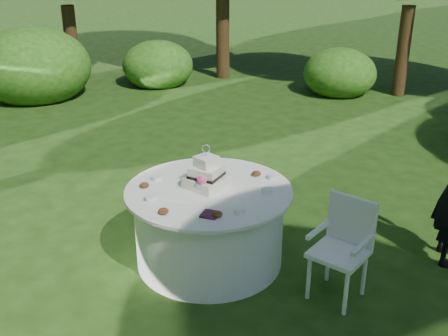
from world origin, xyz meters
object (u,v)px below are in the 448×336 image
Objects in this scene: table at (209,225)px; chair at (344,241)px; cake at (206,176)px; napkins at (210,214)px.

chair reaches higher than table.
chair is (1.31, -0.12, -0.36)m from cake.
table is at bearing -40.04° from cake.
napkins is at bearing -67.53° from table.
napkins reaches higher than table.
chair is (1.07, 0.39, -0.26)m from napkins.
napkins is 0.32× the size of cake.
chair is at bearing -5.32° from cake.
napkins is 0.16× the size of chair.
cake is 1.36m from chair.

